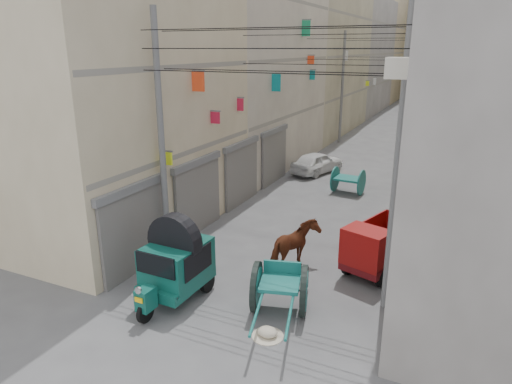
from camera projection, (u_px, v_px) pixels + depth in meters
The scene contains 16 objects.
building_row_left at pixel (312, 52), 39.66m from camera, with size 8.00×62.00×14.00m.
end_cap_building at pixel (438, 50), 63.98m from camera, with size 22.00×10.00×13.00m, color #B6AD90.
shutters_left at pixel (222, 182), 19.00m from camera, with size 0.18×14.40×2.88m.
signboards at pixel (374, 109), 26.59m from camera, with size 8.22×40.52×5.67m.
ac_units at pixel (422, 23), 11.82m from camera, with size 0.70×6.55×3.35m.
utility_poles at pixel (356, 108), 22.39m from camera, with size 7.40×22.20×8.00m.
overhead_cables at pixel (346, 49), 19.31m from camera, with size 7.40×22.52×1.12m.
auto_rickshaw at pixel (176, 261), 12.73m from camera, with size 1.60×2.74×1.91m.
tonga_cart at pixel (280, 288), 12.13m from camera, with size 1.91×3.25×1.38m.
mini_truck at pixel (376, 250), 14.23m from camera, with size 2.18×3.25×1.68m.
second_cart at pixel (348, 180), 22.22m from camera, with size 1.51×1.36×1.25m.
feed_sack at pixel (268, 332), 11.24m from camera, with size 0.50×0.40×0.25m, color beige.
horse at pixel (295, 247), 14.49m from camera, with size 0.84×1.85×1.57m, color maroon.
distant_car_white at pixel (317, 162), 25.85m from camera, with size 1.45×3.61×1.23m, color silver.
distant_car_grey at pixel (424, 138), 33.24m from camera, with size 1.18×3.38×1.11m, color #4F5350.
distant_car_green at pixel (412, 117), 42.63m from camera, with size 1.76×4.32×1.25m, color #22633C.
Camera 1 is at (5.06, -5.56, 6.82)m, focal length 32.00 mm.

